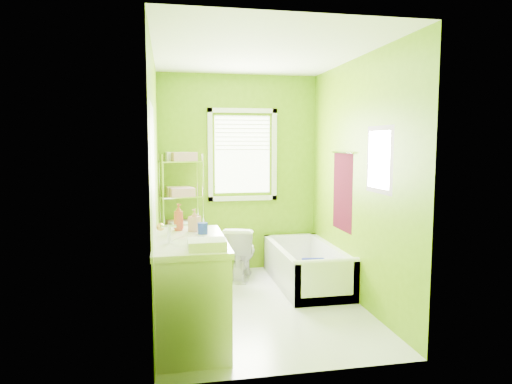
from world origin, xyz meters
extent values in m
plane|color=silver|center=(0.00, 0.00, 0.00)|extent=(2.90, 2.90, 0.00)
cube|color=#5F8D06|center=(0.00, 1.45, 1.30)|extent=(2.10, 0.04, 2.60)
cube|color=#5F8D06|center=(0.00, -1.45, 1.30)|extent=(2.10, 0.04, 2.60)
cube|color=#5F8D06|center=(-1.05, 0.00, 1.30)|extent=(0.04, 2.90, 2.60)
cube|color=#5F8D06|center=(1.05, 0.00, 1.30)|extent=(0.04, 2.90, 2.60)
cube|color=white|center=(0.00, 0.00, 2.60)|extent=(2.10, 2.90, 0.04)
cube|color=white|center=(0.05, 1.44, 1.55)|extent=(0.74, 0.01, 1.01)
cube|color=white|center=(0.05, 1.42, 0.97)|extent=(0.92, 0.05, 0.06)
cube|color=white|center=(0.05, 1.42, 2.13)|extent=(0.92, 0.05, 0.06)
cube|color=white|center=(-0.38, 1.42, 1.55)|extent=(0.06, 0.05, 1.22)
cube|color=white|center=(0.48, 1.42, 1.55)|extent=(0.06, 0.05, 1.22)
cube|color=white|center=(0.05, 1.42, 1.84)|extent=(0.72, 0.02, 0.50)
cube|color=white|center=(-1.04, -1.00, 1.00)|extent=(0.02, 0.80, 2.00)
sphere|color=gold|center=(-1.00, -0.67, 1.00)|extent=(0.07, 0.07, 0.07)
cube|color=#3F0714|center=(1.04, 0.35, 1.15)|extent=(0.02, 0.58, 0.90)
cylinder|color=silver|center=(1.02, 0.35, 1.60)|extent=(0.02, 0.62, 0.02)
cube|color=#CC5972|center=(1.04, -0.55, 1.55)|extent=(0.02, 0.54, 0.64)
cube|color=white|center=(1.03, -0.55, 1.55)|extent=(0.01, 0.44, 0.54)
cube|color=white|center=(0.69, 0.62, 0.05)|extent=(0.72, 1.54, 0.10)
cube|color=white|center=(0.37, 0.62, 0.23)|extent=(0.07, 1.54, 0.46)
cube|color=white|center=(1.01, 0.62, 0.23)|extent=(0.07, 1.54, 0.46)
cube|color=white|center=(0.69, -0.11, 0.23)|extent=(0.72, 0.07, 0.46)
cube|color=white|center=(0.69, 1.35, 0.23)|extent=(0.72, 0.07, 0.46)
cylinder|color=white|center=(0.69, -0.11, 0.46)|extent=(0.72, 0.07, 0.07)
cylinder|color=#131CB2|center=(0.69, 0.26, 0.14)|extent=(0.37, 0.37, 0.07)
cylinder|color=yellow|center=(0.69, 0.26, 0.19)|extent=(0.35, 0.35, 0.05)
cube|color=#131CB2|center=(0.71, 0.40, 0.25)|extent=(0.26, 0.08, 0.24)
imported|color=white|center=(-0.05, 1.01, 0.34)|extent=(0.56, 0.74, 0.67)
cube|color=white|center=(-0.76, -0.69, 0.42)|extent=(0.58, 1.16, 0.85)
cube|color=silver|center=(-0.76, -0.69, 0.87)|extent=(0.61, 1.19, 0.05)
ellipsoid|color=white|center=(-0.74, -0.85, 0.87)|extent=(0.40, 0.52, 0.14)
cylinder|color=silver|center=(-0.93, -0.85, 0.97)|extent=(0.03, 0.03, 0.16)
cylinder|color=silver|center=(-0.93, -0.85, 1.04)|extent=(0.12, 0.02, 0.02)
imported|color=#CC4A3C|center=(-0.84, -0.30, 1.02)|extent=(0.13, 0.13, 0.25)
imported|color=pink|center=(-0.69, -0.37, 1.00)|extent=(0.13, 0.13, 0.21)
cylinder|color=#1C31B8|center=(-0.63, -0.51, 0.95)|extent=(0.09, 0.09, 0.10)
cube|color=white|center=(-0.64, -1.11, 0.93)|extent=(0.29, 0.23, 0.07)
cylinder|color=silver|center=(-0.99, 1.08, 0.79)|extent=(0.02, 0.02, 1.57)
cylinder|color=silver|center=(-1.04, 1.38, 0.79)|extent=(0.02, 0.02, 1.57)
cylinder|color=silver|center=(-0.50, 1.16, 0.79)|extent=(0.02, 0.02, 1.57)
cylinder|color=silver|center=(-0.55, 1.46, 0.79)|extent=(0.02, 0.02, 1.57)
cube|color=silver|center=(-0.77, 1.27, 0.15)|extent=(0.57, 0.41, 0.02)
cube|color=silver|center=(-0.77, 1.27, 0.59)|extent=(0.57, 0.41, 0.02)
cube|color=silver|center=(-0.77, 1.27, 1.03)|extent=(0.57, 0.41, 0.02)
cube|color=silver|center=(-0.77, 1.27, 1.47)|extent=(0.57, 0.41, 0.02)
cube|color=#C989A0|center=(-0.72, 1.18, 1.54)|extent=(0.32, 0.24, 0.11)
cube|color=white|center=(-0.81, 1.38, 1.54)|extent=(0.32, 0.24, 0.11)
cube|color=#C989A0|center=(-0.76, 1.17, 1.09)|extent=(0.32, 0.24, 0.11)
cube|color=#F1D893|center=(-0.81, 1.38, 1.09)|extent=(0.32, 0.24, 0.11)
cube|color=white|center=(-0.75, 1.19, 0.65)|extent=(0.32, 0.24, 0.11)
cube|color=#C989A0|center=(-0.81, 1.39, 0.65)|extent=(0.32, 0.24, 0.11)
cube|color=#C989A0|center=(-0.51, 1.31, 0.33)|extent=(0.07, 0.28, 0.49)
camera|label=1|loc=(-0.93, -4.56, 1.71)|focal=32.00mm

